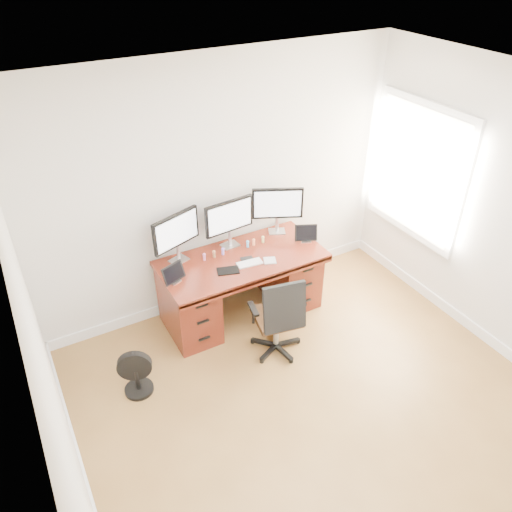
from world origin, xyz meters
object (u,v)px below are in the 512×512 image
office_chair (278,328)px  floor_fan (136,374)px  desk (241,283)px  monitor_center (229,218)px  keyboard (250,263)px

office_chair → floor_fan: bearing=-176.8°
desk → office_chair: 0.72m
office_chair → monitor_center: (-0.04, 0.95, 0.78)m
desk → floor_fan: 1.46m
office_chair → keyboard: (-0.02, 0.55, 0.45)m
desk → office_chair: office_chair is taller
floor_fan → office_chair: bearing=12.3°
keyboard → floor_fan: bearing=-159.5°
monitor_center → keyboard: monitor_center is taller
floor_fan → monitor_center: 1.77m
office_chair → floor_fan: office_chair is taller
desk → office_chair: bearing=-87.1°
office_chair → monitor_center: 1.23m
desk → keyboard: keyboard is taller
floor_fan → monitor_center: (1.35, 0.76, 0.86)m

